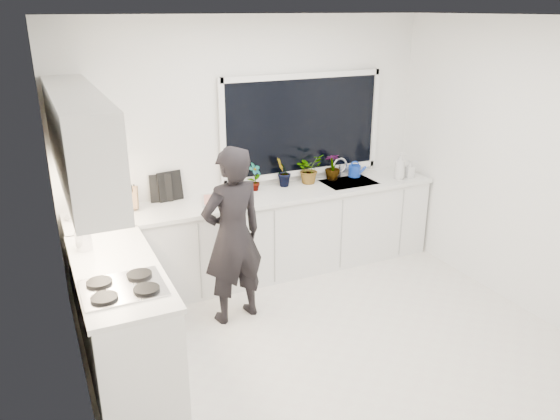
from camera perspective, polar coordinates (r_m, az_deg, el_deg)
floor at (r=4.95m, az=5.20°, el=-13.68°), size 4.00×3.50×0.02m
wall_back at (r=5.85m, az=-3.07°, el=6.48°), size 4.00×0.02×2.70m
wall_left at (r=3.78m, az=-21.50°, el=-2.93°), size 0.02×3.50×2.70m
wall_right at (r=5.60m, az=23.80°, el=4.12°), size 0.02×3.50×2.70m
ceiling at (r=4.10m, az=6.48°, el=19.64°), size 4.00×3.50×0.02m
window at (r=6.02m, az=2.37°, el=8.84°), size 1.80×0.02×1.00m
base_cabinets_back at (r=5.87m, az=-1.76°, el=-2.83°), size 3.92×0.58×0.88m
base_cabinets_left at (r=4.52m, az=-16.03°, el=-11.28°), size 0.58×1.60×0.88m
countertop_back at (r=5.70m, az=-1.77°, el=1.39°), size 3.94×0.62×0.04m
countertop_left at (r=4.31m, az=-16.62°, el=-6.05°), size 0.62×1.60×0.04m
upper_cabinets at (r=4.32m, az=-20.23°, el=7.04°), size 0.34×2.10×0.70m
sink at (r=6.18m, az=7.17°, el=2.49°), size 0.58×0.42×0.14m
faucet at (r=6.30m, az=6.27°, el=4.38°), size 0.03×0.03×0.22m
stovetop at (r=3.98m, az=-16.12°, el=-7.73°), size 0.56×0.48×0.03m
person at (r=4.92m, az=-4.96°, el=-2.73°), size 0.66×0.50×1.66m
pizza_tray at (r=5.52m, az=-5.92°, el=1.02°), size 0.50×0.42×0.03m
pizza at (r=5.51m, az=-5.93°, el=1.19°), size 0.45×0.38×0.01m
watering_can at (r=6.37m, az=7.78°, el=4.07°), size 0.15×0.15×0.13m
paper_towel_roll at (r=5.35m, az=-20.79°, el=0.42°), size 0.11×0.11×0.26m
knife_block at (r=5.44m, az=-15.31°, el=1.17°), size 0.15×0.14×0.22m
utensil_crock at (r=4.66m, az=-19.83°, el=-3.01°), size 0.16×0.16×0.16m
picture_frame_large at (r=5.58m, az=-12.34°, el=2.24°), size 0.22×0.06×0.28m
picture_frame_small at (r=5.60m, az=-11.40°, el=2.47°), size 0.25×0.05×0.30m
herb_plants at (r=6.02m, az=2.43°, el=4.21°), size 1.15×0.33×0.33m
soap_bottles at (r=6.35m, az=12.66°, el=4.42°), size 0.27×0.16×0.31m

